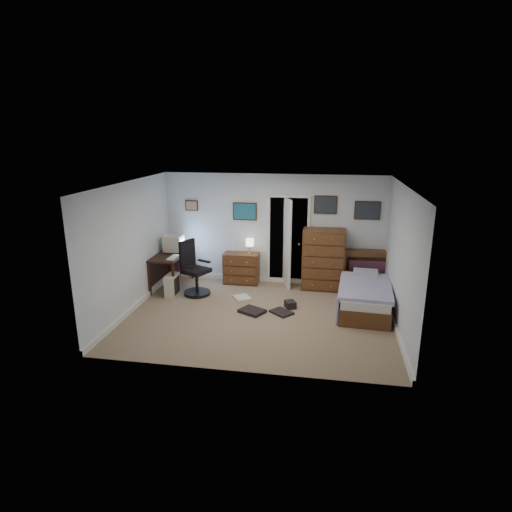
{
  "coord_description": "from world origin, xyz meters",
  "views": [
    {
      "loc": [
        1.2,
        -7.43,
        3.37
      ],
      "look_at": [
        -0.11,
        0.3,
        1.1
      ],
      "focal_mm": 30.0,
      "sensor_mm": 36.0,
      "label": 1
    }
  ],
  "objects": [
    {
      "name": "media_stack",
      "position": [
        -2.32,
        1.95,
        0.38
      ],
      "size": [
        0.16,
        0.16,
        0.76
      ],
      "primitive_type": "cube",
      "rotation": [
        0.0,
        0.0,
        -0.02
      ],
      "color": "maroon",
      "rests_on": "floor"
    },
    {
      "name": "crt_monitor",
      "position": [
        -2.18,
        1.45,
        0.97
      ],
      "size": [
        0.41,
        0.38,
        0.37
      ],
      "rotation": [
        0.0,
        0.0,
        -0.01
      ],
      "color": "beige",
      "rests_on": "computer_desk"
    },
    {
      "name": "floor",
      "position": [
        0.0,
        0.0,
        -0.01
      ],
      "size": [
        5.0,
        4.0,
        0.02
      ],
      "primitive_type": "cube",
      "color": "gray",
      "rests_on": "ground"
    },
    {
      "name": "computer_desk",
      "position": [
        -2.29,
        1.3,
        0.6
      ],
      "size": [
        0.63,
        1.35,
        0.78
      ],
      "rotation": [
        0.0,
        0.0,
        -0.01
      ],
      "color": "black",
      "rests_on": "floor"
    },
    {
      "name": "pc_tower",
      "position": [
        -2.0,
        0.75,
        0.23
      ],
      "size": [
        0.22,
        0.44,
        0.47
      ],
      "rotation": [
        0.0,
        0.0,
        -0.01
      ],
      "color": "beige",
      "rests_on": "floor"
    },
    {
      "name": "office_chair",
      "position": [
        -1.56,
        0.92,
        0.45
      ],
      "size": [
        0.75,
        0.75,
        1.17
      ],
      "rotation": [
        0.0,
        0.0,
        -0.43
      ],
      "color": "black",
      "rests_on": "floor"
    },
    {
      "name": "bed",
      "position": [
        1.99,
        0.64,
        0.28
      ],
      "size": [
        1.09,
        1.88,
        0.6
      ],
      "rotation": [
        0.0,
        0.0,
        -0.07
      ],
      "color": "brown",
      "rests_on": "floor"
    },
    {
      "name": "tall_dresser",
      "position": [
        1.16,
        1.75,
        0.68
      ],
      "size": [
        0.92,
        0.55,
        1.35
      ],
      "primitive_type": "cube",
      "rotation": [
        0.0,
        0.0,
        0.01
      ],
      "color": "brown",
      "rests_on": "floor"
    },
    {
      "name": "wall_posters",
      "position": [
        0.57,
        1.98,
        1.75
      ],
      "size": [
        4.38,
        0.04,
        0.6
      ],
      "color": "#331E11",
      "rests_on": "floor"
    },
    {
      "name": "table_lamp",
      "position": [
        -0.5,
        1.78,
        0.97
      ],
      "size": [
        0.18,
        0.18,
        0.35
      ],
      "rotation": [
        0.0,
        0.0,
        0.02
      ],
      "color": "gold",
      "rests_on": "low_dresser"
    },
    {
      "name": "headboard_bookcase",
      "position": [
        2.11,
        1.86,
        0.47
      ],
      "size": [
        1.0,
        0.31,
        0.89
      ],
      "rotation": [
        0.0,
        0.0,
        0.06
      ],
      "color": "brown",
      "rests_on": "floor"
    },
    {
      "name": "keyboard",
      "position": [
        -2.02,
        0.95,
        0.79
      ],
      "size": [
        0.16,
        0.42,
        0.02
      ],
      "primitive_type": "cube",
      "rotation": [
        0.0,
        0.0,
        -0.01
      ],
      "color": "beige",
      "rests_on": "computer_desk"
    },
    {
      "name": "floor_clutter",
      "position": [
        0.04,
        0.36,
        0.04
      ],
      "size": [
        1.4,
        1.15,
        0.14
      ],
      "rotation": [
        0.0,
        0.0,
        -0.4
      ],
      "color": "silver",
      "rests_on": "floor"
    },
    {
      "name": "low_dresser",
      "position": [
        -0.7,
        1.77,
        0.36
      ],
      "size": [
        0.81,
        0.42,
        0.71
      ],
      "primitive_type": "cube",
      "rotation": [
        0.0,
        0.0,
        0.02
      ],
      "color": "brown",
      "rests_on": "floor"
    },
    {
      "name": "doorway",
      "position": [
        0.35,
        2.27,
        1.0
      ],
      "size": [
        0.96,
        1.12,
        2.05
      ],
      "color": "black",
      "rests_on": "floor"
    }
  ]
}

